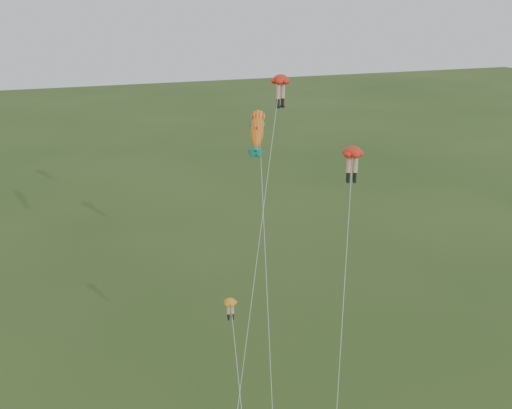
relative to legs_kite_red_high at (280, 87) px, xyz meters
name	(u,v)px	position (x,y,z in m)	size (l,w,h in m)	color
legs_kite_red_high	(280,87)	(0.00, 0.00, 0.00)	(8.51, 13.41, 19.68)	red
legs_kite_red_mid	(352,159)	(2.10, -7.47, -3.57)	(5.45, 9.04, 16.02)	red
legs_kite_yellow	(231,314)	(-6.78, -9.88, -11.77)	(1.61, 7.15, 7.83)	orange
fish_kite	(257,131)	(-4.03, -6.68, -1.50)	(2.83, 9.74, 18.71)	#F3A91E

